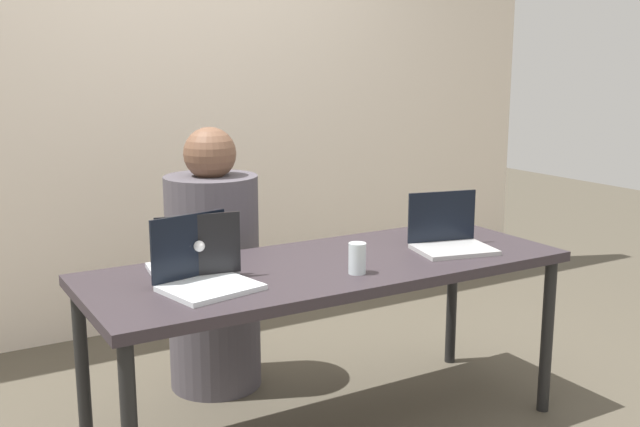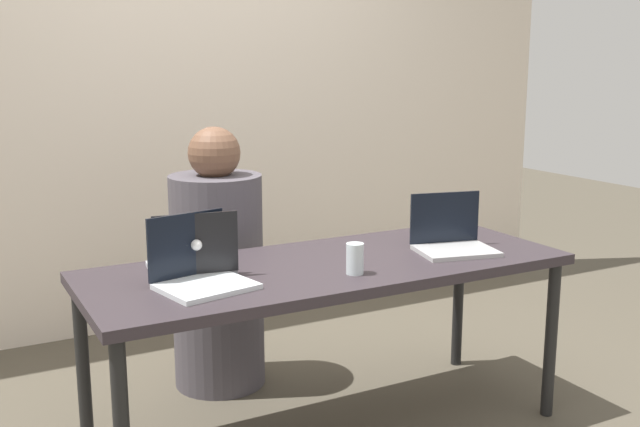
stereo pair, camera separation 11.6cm
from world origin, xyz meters
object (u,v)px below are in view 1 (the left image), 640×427
(laptop_front_right, at_px, (449,237))
(laptop_back_left, at_px, (194,261))
(laptop_front_left, at_px, (203,273))
(person_at_center, at_px, (213,274))
(water_glass_center, at_px, (357,260))

(laptop_front_right, relative_size, laptop_back_left, 1.04)
(laptop_front_right, distance_m, laptop_front_left, 1.07)
(person_at_center, relative_size, water_glass_center, 10.40)
(person_at_center, relative_size, laptop_front_left, 3.45)
(laptop_front_left, xyz_separation_m, laptop_back_left, (0.03, 0.16, -0.00))
(person_at_center, bearing_deg, laptop_back_left, 68.56)
(person_at_center, distance_m, laptop_front_right, 1.06)
(water_glass_center, bearing_deg, laptop_back_left, 150.90)
(laptop_front_left, bearing_deg, water_glass_center, -24.54)
(laptop_front_left, height_order, water_glass_center, laptop_front_left)
(laptop_back_left, bearing_deg, water_glass_center, 159.38)
(person_at_center, bearing_deg, water_glass_center, 111.99)
(laptop_front_right, distance_m, water_glass_center, 0.53)
(laptop_front_left, distance_m, water_glass_center, 0.56)
(laptop_front_right, height_order, laptop_front_left, laptop_front_left)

